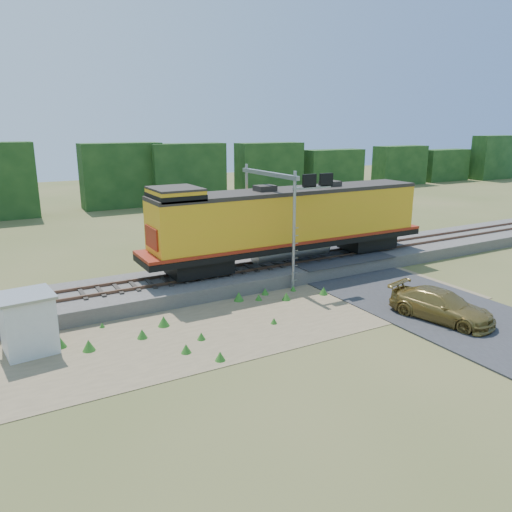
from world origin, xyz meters
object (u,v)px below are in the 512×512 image
locomotive (288,221)px  signal_gantry (279,197)px  car (441,306)px  shed (28,323)px

locomotive → signal_gantry: (-1.06, -0.66, 1.70)m
car → shed: bearing=147.5°
locomotive → shed: 16.26m
locomotive → car: (2.34, -10.25, -2.70)m
locomotive → signal_gantry: size_ratio=2.85×
shed → signal_gantry: signal_gantry is taller
locomotive → shed: size_ratio=7.62×
shed → signal_gantry: 15.42m
locomotive → signal_gantry: signal_gantry is taller
locomotive → signal_gantry: 2.11m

